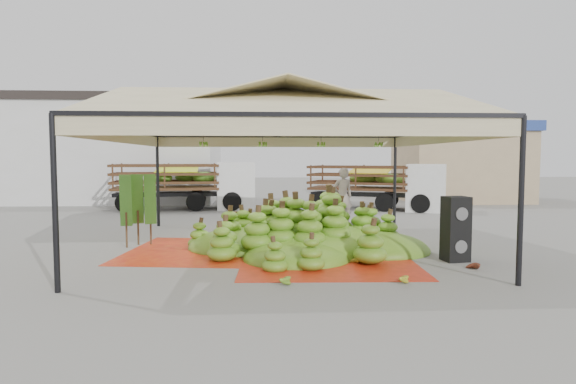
{
  "coord_description": "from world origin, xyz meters",
  "views": [
    {
      "loc": [
        -0.56,
        -12.17,
        2.26
      ],
      "look_at": [
        0.2,
        1.5,
        1.3
      ],
      "focal_mm": 30.0,
      "sensor_mm": 36.0,
      "label": 1
    }
  ],
  "objects": [
    {
      "name": "truck_left",
      "position": [
        -3.71,
        9.37,
        1.29
      ],
      "size": [
        6.25,
        2.68,
        2.08
      ],
      "rotation": [
        0.0,
        0.0,
        0.1
      ],
      "color": "#4E351A",
      "rests_on": "ground"
    },
    {
      "name": "tarp_right",
      "position": [
        0.89,
        -1.65,
        0.01
      ],
      "size": [
        3.9,
        4.08,
        0.01
      ],
      "primitive_type": "cube",
      "rotation": [
        0.0,
        0.0,
        -0.04
      ],
      "color": "red",
      "rests_on": "ground"
    },
    {
      "name": "tarp_left",
      "position": [
        -1.88,
        -0.47,
        0.01
      ],
      "size": [
        4.22,
        4.07,
        0.01
      ],
      "primitive_type": "cube",
      "rotation": [
        0.0,
        0.0,
        -0.12
      ],
      "color": "#CA4B13",
      "rests_on": "ground"
    },
    {
      "name": "ground",
      "position": [
        0.0,
        0.0,
        0.0
      ],
      "size": [
        90.0,
        90.0,
        0.0
      ],
      "primitive_type": "plane",
      "color": "slate",
      "rests_on": "ground"
    },
    {
      "name": "hand_green",
      "position": [
        -0.24,
        -3.7,
        0.11
      ],
      "size": [
        0.54,
        0.47,
        0.22
      ],
      "primitive_type": "ellipsoid",
      "rotation": [
        0.0,
        0.0,
        -0.14
      ],
      "color": "#5C821B",
      "rests_on": "ground"
    },
    {
      "name": "vendor",
      "position": [
        2.22,
        4.09,
        0.97
      ],
      "size": [
        0.79,
        0.6,
        1.94
      ],
      "primitive_type": "imported",
      "rotation": [
        0.0,
        0.0,
        3.35
      ],
      "color": "gray",
      "rests_on": "ground"
    },
    {
      "name": "building_white",
      "position": [
        -10.0,
        14.0,
        2.71
      ],
      "size": [
        14.3,
        6.3,
        5.4
      ],
      "color": "silver",
      "rests_on": "ground"
    },
    {
      "name": "hand_yellow_a",
      "position": [
        1.92,
        -3.7,
        0.1
      ],
      "size": [
        0.54,
        0.48,
        0.21
      ],
      "primitive_type": "ellipsoid",
      "rotation": [
        0.0,
        0.0,
        -0.27
      ],
      "color": "gold",
      "rests_on": "ground"
    },
    {
      "name": "truck_right",
      "position": [
        4.77,
        8.8,
        1.24
      ],
      "size": [
        6.16,
        4.05,
        2.01
      ],
      "rotation": [
        0.0,
        0.0,
        -0.39
      ],
      "color": "#50301A",
      "rests_on": "ground"
    },
    {
      "name": "hand_yellow_b",
      "position": [
        1.4,
        -2.1,
        0.09
      ],
      "size": [
        0.49,
        0.46,
        0.17
      ],
      "primitive_type": "ellipsoid",
      "rotation": [
        0.0,
        0.0,
        0.54
      ],
      "color": "#B38123",
      "rests_on": "ground"
    },
    {
      "name": "banana_leaves",
      "position": [
        -3.7,
        0.38,
        0.0
      ],
      "size": [
        0.96,
        1.36,
        3.7
      ],
      "primitive_type": null,
      "color": "#296B1C",
      "rests_on": "ground"
    },
    {
      "name": "speaker_stack",
      "position": [
        3.7,
        -1.92,
        0.71
      ],
      "size": [
        0.58,
        0.52,
        1.43
      ],
      "rotation": [
        0.0,
        0.0,
        0.15
      ],
      "color": "black",
      "rests_on": "ground"
    },
    {
      "name": "hand_red_b",
      "position": [
        3.7,
        -2.77,
        0.09
      ],
      "size": [
        0.52,
        0.49,
        0.19
      ],
      "primitive_type": "ellipsoid",
      "rotation": [
        0.0,
        0.0,
        0.46
      ],
      "color": "#5F2115",
      "rests_on": "ground"
    },
    {
      "name": "hand_red_a",
      "position": [
        0.94,
        -0.94,
        0.11
      ],
      "size": [
        0.56,
        0.5,
        0.21
      ],
      "primitive_type": "ellipsoid",
      "rotation": [
        0.0,
        0.0,
        -0.27
      ],
      "color": "#522912",
      "rests_on": "ground"
    },
    {
      "name": "canopy_tent",
      "position": [
        0.0,
        0.0,
        3.3
      ],
      "size": [
        8.1,
        8.1,
        4.0
      ],
      "color": "black",
      "rests_on": "ground"
    },
    {
      "name": "hanging_bunches",
      "position": [
        0.23,
        0.16,
        2.62
      ],
      "size": [
        4.74,
        0.24,
        0.2
      ],
      "color": "#437A19",
      "rests_on": "ground"
    },
    {
      "name": "building_tan",
      "position": [
        10.0,
        13.0,
        2.07
      ],
      "size": [
        6.3,
        5.3,
        4.1
      ],
      "color": "tan",
      "rests_on": "ground"
    },
    {
      "name": "banana_heap",
      "position": [
        0.69,
        -0.45,
        0.66
      ],
      "size": [
        7.34,
        6.58,
        1.33
      ],
      "primitive_type": "ellipsoid",
      "rotation": [
        0.0,
        0.0,
        -0.27
      ],
      "color": "#417C19",
      "rests_on": "ground"
    }
  ]
}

